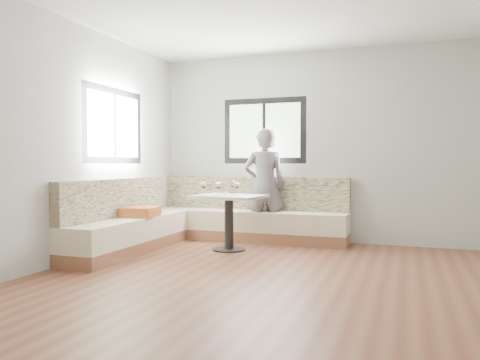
% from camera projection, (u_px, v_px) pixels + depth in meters
% --- Properties ---
extents(room, '(5.01, 5.01, 2.81)m').
position_uv_depth(room, '(274.00, 137.00, 4.59)').
color(room, brown).
rests_on(room, ground).
extents(banquette, '(2.90, 2.80, 0.95)m').
position_uv_depth(banquette, '(200.00, 221.00, 6.60)').
color(banquette, brown).
rests_on(banquette, ground).
extents(table, '(0.95, 0.77, 0.73)m').
position_uv_depth(table, '(229.00, 209.00, 6.18)').
color(table, black).
rests_on(table, ground).
extents(person, '(0.70, 0.56, 1.66)m').
position_uv_depth(person, '(265.00, 185.00, 6.84)').
color(person, '#645A64').
rests_on(person, ground).
extents(olive_ramekin, '(0.09, 0.09, 0.04)m').
position_uv_depth(olive_ramekin, '(225.00, 193.00, 6.34)').
color(olive_ramekin, white).
rests_on(olive_ramekin, table).
extents(wine_glass_a, '(0.09, 0.09, 0.19)m').
position_uv_depth(wine_glass_a, '(204.00, 185.00, 6.13)').
color(wine_glass_a, white).
rests_on(wine_glass_a, table).
extents(wine_glass_b, '(0.09, 0.09, 0.19)m').
position_uv_depth(wine_glass_b, '(218.00, 186.00, 6.01)').
color(wine_glass_b, white).
rests_on(wine_glass_b, table).
extents(wine_glass_c, '(0.09, 0.09, 0.19)m').
position_uv_depth(wine_glass_c, '(237.00, 186.00, 5.99)').
color(wine_glass_c, white).
rests_on(wine_glass_c, table).
extents(wine_glass_d, '(0.09, 0.09, 0.19)m').
position_uv_depth(wine_glass_d, '(233.00, 185.00, 6.30)').
color(wine_glass_d, white).
rests_on(wine_glass_d, table).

